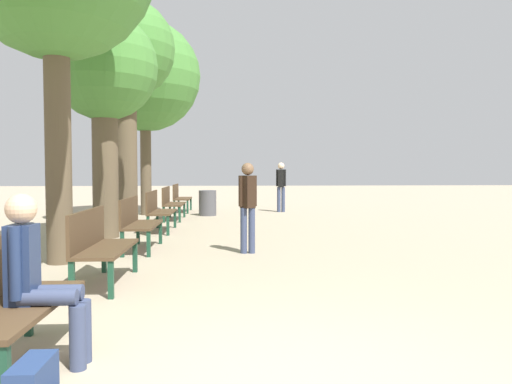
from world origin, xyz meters
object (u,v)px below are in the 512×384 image
at_px(bench_row_5, 180,196).
at_px(tree_row_2, 104,74).
at_px(trash_bin, 208,203).
at_px(pedestrian_near, 248,202).
at_px(pedestrian_mid, 281,184).
at_px(tree_row_4, 145,77).
at_px(person_seated, 39,274).
at_px(bench_row_1, 98,242).
at_px(bench_row_0, 3,295).
at_px(tree_row_3, 126,55).
at_px(bench_row_2, 137,220).
at_px(bench_row_3, 158,208).
at_px(bench_row_4, 171,201).

relative_size(bench_row_5, tree_row_2, 0.33).
relative_size(bench_row_5, trash_bin, 1.96).
bearing_deg(pedestrian_near, pedestrian_mid, 79.94).
height_order(tree_row_4, pedestrian_mid, tree_row_4).
distance_m(person_seated, trash_bin, 11.84).
distance_m(bench_row_1, tree_row_2, 5.32).
height_order(bench_row_0, tree_row_3, tree_row_3).
bearing_deg(bench_row_2, tree_row_3, 103.54).
height_order(bench_row_5, pedestrian_near, pedestrian_near).
distance_m(bench_row_0, bench_row_3, 7.93).
distance_m(pedestrian_mid, trash_bin, 2.73).
bearing_deg(bench_row_3, pedestrian_near, -57.69).
distance_m(bench_row_3, bench_row_4, 2.64).
bearing_deg(bench_row_0, bench_row_2, 90.00).
xyz_separation_m(bench_row_3, tree_row_2, (-0.95, -0.93, 2.89)).
xyz_separation_m(tree_row_2, tree_row_3, (-0.00, 2.25, 0.90)).
bearing_deg(tree_row_4, bench_row_1, -84.30).
bearing_deg(pedestrian_near, person_seated, -109.55).
height_order(bench_row_3, person_seated, person_seated).
distance_m(bench_row_5, tree_row_2, 6.93).
relative_size(bench_row_5, pedestrian_near, 0.99).
bearing_deg(bench_row_2, bench_row_3, 90.00).
bearing_deg(bench_row_1, bench_row_3, 90.00).
bearing_deg(trash_bin, pedestrian_mid, 25.55).
distance_m(bench_row_0, bench_row_5, 13.22).
distance_m(bench_row_0, trash_bin, 11.88).
xyz_separation_m(bench_row_3, tree_row_3, (-0.95, 1.32, 3.79)).
bearing_deg(tree_row_2, trash_bin, 68.13).
height_order(bench_row_0, bench_row_5, same).
distance_m(bench_row_2, trash_bin, 6.63).
distance_m(bench_row_4, pedestrian_mid, 4.19).
bearing_deg(person_seated, bench_row_2, 92.66).
bearing_deg(tree_row_3, bench_row_0, -84.11).
height_order(bench_row_5, pedestrian_mid, pedestrian_mid).
height_order(tree_row_2, pedestrian_mid, tree_row_2).
height_order(tree_row_3, tree_row_4, tree_row_4).
xyz_separation_m(bench_row_0, pedestrian_near, (1.95, 4.84, 0.35)).
xyz_separation_m(tree_row_2, person_seated, (1.20, -6.98, -2.75)).
distance_m(pedestrian_near, pedestrian_mid, 8.28).
bearing_deg(tree_row_3, bench_row_4, 54.30).
bearing_deg(tree_row_4, bench_row_2, -82.15).
bearing_deg(person_seated, bench_row_4, 91.33).
distance_m(tree_row_4, trash_bin, 4.39).
xyz_separation_m(bench_row_1, trash_bin, (0.99, 9.20, -0.14)).
height_order(bench_row_1, bench_row_5, same).
distance_m(bench_row_3, pedestrian_mid, 6.11).
distance_m(bench_row_3, trash_bin, 4.03).
bearing_deg(tree_row_2, pedestrian_near, -36.59).
height_order(bench_row_2, tree_row_4, tree_row_4).
height_order(bench_row_1, bench_row_3, same).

